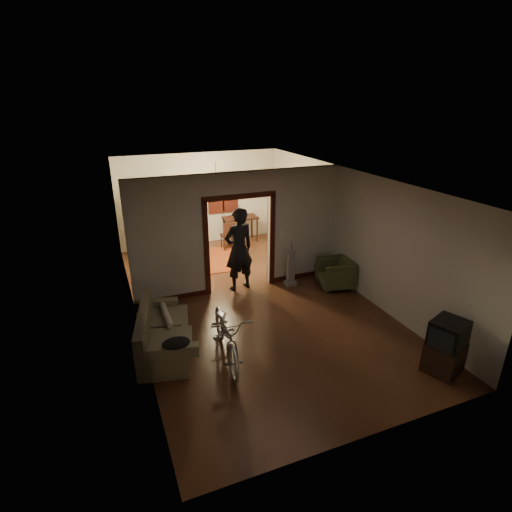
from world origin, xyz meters
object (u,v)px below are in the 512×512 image
armchair (335,273)px  locker (159,225)px  bicycle (226,333)px  sofa (164,329)px  desk (241,229)px  person (239,249)px

armchair → locker: 5.23m
bicycle → locker: locker is taller
sofa → armchair: bearing=26.5°
sofa → armchair: size_ratio=2.31×
bicycle → armchair: size_ratio=2.39×
locker → desk: 2.62m
person → desk: 3.48m
person → desk: size_ratio=1.89×
armchair → person: person is taller
bicycle → desk: (2.33, 5.73, -0.11)m
sofa → armchair: sofa is taller
bicycle → desk: 6.18m
sofa → desk: (3.29, 5.07, -0.03)m
locker → desk: (2.57, 0.20, -0.50)m
person → sofa: bearing=30.5°
locker → desk: size_ratio=1.67×
person → locker: size_ratio=1.13×
sofa → bicycle: 1.17m
person → armchair: bearing=149.0°
bicycle → person: (1.14, 2.51, 0.50)m
bicycle → armchair: (3.31, 1.72, -0.14)m
sofa → desk: size_ratio=1.74×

